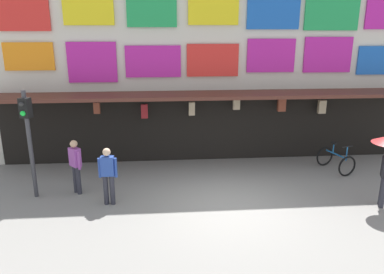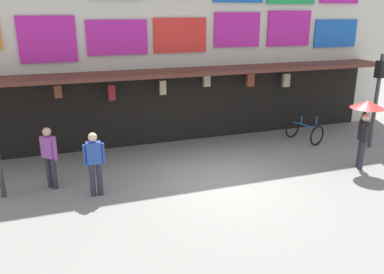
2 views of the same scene
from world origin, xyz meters
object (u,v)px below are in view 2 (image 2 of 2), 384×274
(pedestrian_in_red, at_px, (49,155))
(bicycle_parked, at_px, (304,131))
(traffic_light_far, at_px, (378,86))
(pedestrian_in_yellow, at_px, (94,161))
(pedestrian_with_umbrella, at_px, (366,115))

(pedestrian_in_red, bearing_deg, bicycle_parked, 7.48)
(traffic_light_far, relative_size, pedestrian_in_red, 1.90)
(bicycle_parked, xyz_separation_m, pedestrian_in_yellow, (-7.57, -1.97, 0.55))
(pedestrian_in_yellow, distance_m, pedestrian_with_umbrella, 7.72)
(bicycle_parked, distance_m, pedestrian_with_umbrella, 2.99)
(pedestrian_with_umbrella, bearing_deg, traffic_light_far, 40.13)
(pedestrian_in_yellow, bearing_deg, bicycle_parked, 14.56)
(pedestrian_with_umbrella, bearing_deg, pedestrian_in_red, 169.72)
(traffic_light_far, relative_size, pedestrian_with_umbrella, 1.54)
(traffic_light_far, bearing_deg, pedestrian_in_red, 179.23)
(traffic_light_far, distance_m, pedestrian_with_umbrella, 2.29)
(bicycle_parked, relative_size, pedestrian_in_yellow, 0.78)
(traffic_light_far, height_order, pedestrian_in_red, traffic_light_far)
(traffic_light_far, xyz_separation_m, bicycle_parked, (-1.79, 1.27, -1.75))
(pedestrian_in_red, distance_m, pedestrian_with_umbrella, 8.89)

